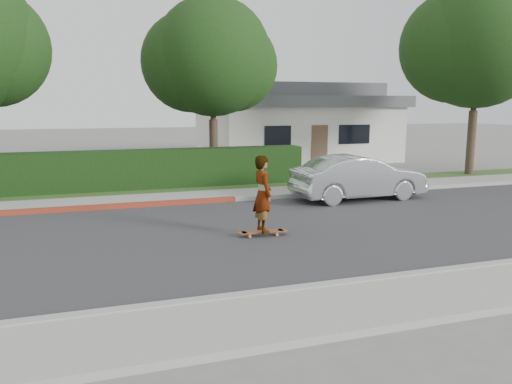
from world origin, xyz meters
TOP-DOWN VIEW (x-y plane):
  - ground at (0.00, 0.00)m, footprint 120.00×120.00m
  - road at (0.00, 0.00)m, footprint 60.00×8.00m
  - curb_near at (0.00, -4.10)m, footprint 60.00×0.20m
  - sidewalk_near at (0.00, -5.00)m, footprint 60.00×1.60m
  - curb_far at (0.00, 4.10)m, footprint 60.00×0.20m
  - curb_red_section at (-5.00, 4.10)m, footprint 12.00×0.21m
  - sidewalk_far at (0.00, 5.00)m, footprint 60.00×1.60m
  - planting_strip at (0.00, 6.60)m, footprint 60.00×1.60m
  - hedge at (-3.00, 7.20)m, footprint 15.00×1.00m
  - tree_center at (1.49, 9.19)m, footprint 5.66×4.84m
  - tree_right at (12.49, 6.69)m, footprint 6.32×5.60m
  - house at (8.00, 16.00)m, footprint 10.60×8.60m
  - skateboard at (0.43, -0.36)m, footprint 1.27×0.33m
  - skateboarder at (0.43, -0.36)m, footprint 0.48×0.69m
  - car_silver at (5.01, 3.12)m, footprint 4.54×1.72m

SIDE VIEW (x-z plane):
  - ground at x=0.00m, z-range 0.00..0.00m
  - road at x=0.00m, z-range 0.00..0.01m
  - planting_strip at x=0.00m, z-range 0.00..0.10m
  - sidewalk_near at x=0.00m, z-range 0.00..0.12m
  - sidewalk_far at x=0.00m, z-range 0.00..0.12m
  - curb_near at x=0.00m, z-range 0.00..0.15m
  - curb_far at x=0.00m, z-range 0.00..0.15m
  - curb_red_section at x=-5.00m, z-range 0.00..0.15m
  - skateboard at x=0.43m, z-range 0.05..0.17m
  - car_silver at x=5.01m, z-range 0.00..1.48m
  - hedge at x=-3.00m, z-range 0.00..1.50m
  - skateboarder at x=0.43m, z-range 0.13..1.95m
  - house at x=8.00m, z-range -0.05..4.25m
  - tree_center at x=1.49m, z-range 1.18..8.62m
  - tree_right at x=12.49m, z-range 1.35..9.91m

